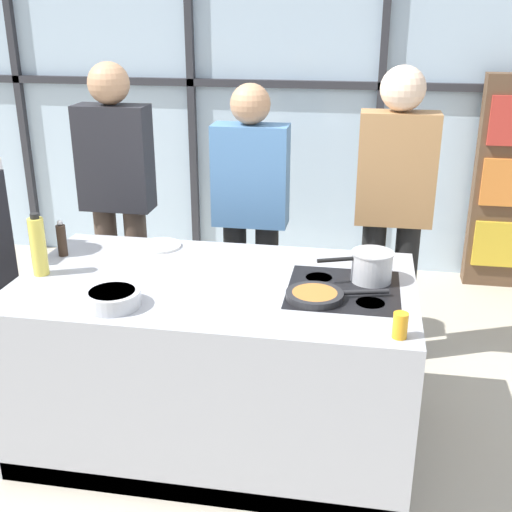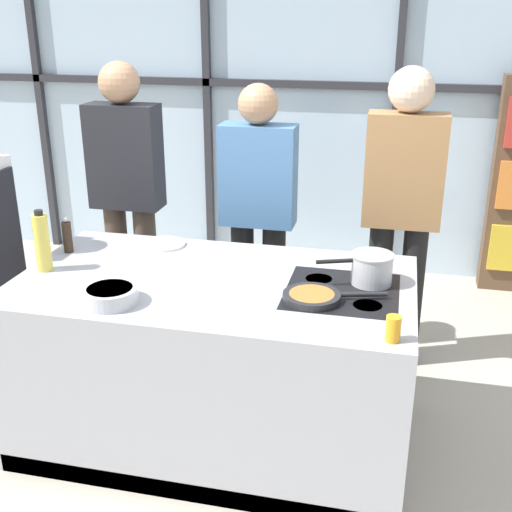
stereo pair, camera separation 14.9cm
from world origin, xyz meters
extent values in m
plane|color=#BCB29E|center=(0.00, 0.00, 0.00)|extent=(18.00, 18.00, 0.00)
cube|color=silver|center=(0.00, 2.52, 1.40)|extent=(6.40, 0.04, 2.80)
cube|color=#2D2D33|center=(0.00, 2.47, 1.54)|extent=(6.40, 0.06, 0.06)
cube|color=#2D2D33|center=(-2.30, 2.47, 1.40)|extent=(0.06, 0.06, 2.80)
cube|color=#2D2D33|center=(-0.77, 2.47, 1.40)|extent=(0.06, 0.06, 2.80)
cube|color=#2D2D33|center=(0.77, 2.47, 1.40)|extent=(0.06, 0.06, 2.80)
cube|color=#A8AAB2|center=(0.00, 0.00, 0.44)|extent=(1.91, 1.06, 0.88)
cube|color=black|center=(0.62, 0.00, 0.88)|extent=(0.52, 0.52, 0.01)
cube|color=black|center=(0.00, -0.52, 0.05)|extent=(1.88, 0.03, 0.10)
cylinder|color=#38383D|center=(0.49, -0.12, 0.88)|extent=(0.13, 0.13, 0.01)
cylinder|color=#38383D|center=(0.74, -0.12, 0.88)|extent=(0.13, 0.13, 0.01)
cylinder|color=#38383D|center=(0.49, 0.12, 0.88)|extent=(0.13, 0.13, 0.01)
cylinder|color=#38383D|center=(0.74, 0.12, 0.88)|extent=(0.13, 0.13, 0.01)
cylinder|color=#232838|center=(-1.29, 0.18, 0.40)|extent=(0.12, 0.12, 0.80)
cube|color=black|center=(-1.19, 0.09, 0.88)|extent=(0.02, 0.32, 0.88)
cylinder|color=#47382D|center=(-0.76, 0.97, 0.45)|extent=(0.15, 0.15, 0.91)
cylinder|color=#47382D|center=(-0.96, 0.97, 0.45)|extent=(0.15, 0.15, 0.91)
cube|color=#232328|center=(-0.86, 0.97, 1.23)|extent=(0.45, 0.20, 0.65)
sphere|color=tan|center=(-0.86, 0.97, 1.69)|extent=(0.25, 0.25, 0.25)
cylinder|color=black|center=(0.10, 0.97, 0.43)|extent=(0.15, 0.15, 0.85)
cylinder|color=black|center=(-0.10, 0.97, 0.43)|extent=(0.15, 0.15, 0.85)
cube|color=#4C7AAD|center=(0.00, 0.97, 1.16)|extent=(0.46, 0.21, 0.61)
sphere|color=tan|center=(0.00, 0.97, 1.59)|extent=(0.24, 0.24, 0.24)
cylinder|color=black|center=(0.96, 0.97, 0.45)|extent=(0.14, 0.14, 0.91)
cylinder|color=black|center=(0.76, 0.97, 0.45)|extent=(0.14, 0.14, 0.91)
cube|color=#A37547|center=(0.86, 0.97, 1.24)|extent=(0.45, 0.20, 0.65)
sphere|color=beige|center=(0.86, 0.97, 1.69)|extent=(0.25, 0.25, 0.25)
cylinder|color=#232326|center=(0.49, -0.12, 0.90)|extent=(0.26, 0.26, 0.03)
cylinder|color=#B26B2D|center=(0.49, -0.12, 0.91)|extent=(0.20, 0.20, 0.01)
cylinder|color=#232326|center=(0.72, -0.07, 0.91)|extent=(0.21, 0.07, 0.02)
cylinder|color=silver|center=(0.74, 0.12, 0.96)|extent=(0.19, 0.19, 0.15)
cylinder|color=silver|center=(0.74, 0.12, 1.03)|extent=(0.20, 0.20, 0.01)
cylinder|color=black|center=(0.57, 0.06, 1.00)|extent=(0.17, 0.08, 0.02)
cylinder|color=white|center=(-0.41, 0.40, 0.89)|extent=(0.24, 0.24, 0.01)
cylinder|color=silver|center=(-0.38, -0.35, 0.92)|extent=(0.25, 0.25, 0.07)
cylinder|color=#4C4C51|center=(-0.38, -0.35, 0.95)|extent=(0.20, 0.20, 0.01)
cylinder|color=#E0CC4C|center=(-0.86, -0.07, 1.03)|extent=(0.08, 0.08, 0.29)
cylinder|color=black|center=(-0.86, -0.07, 1.18)|extent=(0.04, 0.04, 0.02)
cylinder|color=#332319|center=(-0.87, 0.19, 0.97)|extent=(0.05, 0.05, 0.17)
sphere|color=#B2B2B7|center=(-0.87, 0.19, 1.07)|extent=(0.03, 0.03, 0.03)
cylinder|color=orange|center=(0.86, -0.43, 0.94)|extent=(0.06, 0.06, 0.11)
camera|label=1|loc=(0.68, -2.76, 2.11)|focal=45.00mm
camera|label=2|loc=(0.83, -2.73, 2.11)|focal=45.00mm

